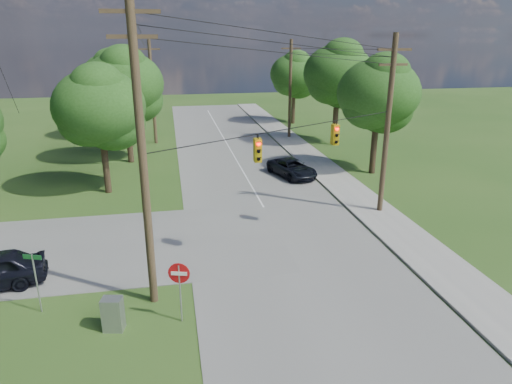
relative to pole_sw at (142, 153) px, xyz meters
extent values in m
plane|color=#2C511B|center=(4.60, -0.40, -6.23)|extent=(140.00, 140.00, 0.00)
cube|color=gray|center=(6.60, 4.60, -6.21)|extent=(10.00, 100.00, 0.03)
cube|color=#ACA9A0|center=(13.30, 4.60, -6.17)|extent=(2.60, 100.00, 0.12)
cylinder|color=brown|center=(0.00, 0.00, -0.23)|extent=(0.32, 0.32, 12.00)
cube|color=brown|center=(0.00, 0.00, 4.87)|extent=(2.00, 0.12, 0.14)
cube|color=brown|center=(0.00, 0.00, 4.07)|extent=(1.70, 0.12, 0.14)
cylinder|color=brown|center=(13.50, 7.60, -0.98)|extent=(0.32, 0.32, 10.50)
cube|color=brown|center=(13.50, 7.60, 3.37)|extent=(2.00, 0.12, 0.14)
cube|color=brown|center=(13.50, 7.60, 2.57)|extent=(1.70, 0.12, 0.14)
cylinder|color=brown|center=(13.50, 29.60, -1.23)|extent=(0.32, 0.32, 10.00)
cube|color=brown|center=(13.50, 29.60, 2.87)|extent=(2.00, 0.12, 0.14)
cylinder|color=brown|center=(-0.40, 29.60, -1.23)|extent=(0.32, 0.32, 10.00)
cube|color=brown|center=(-0.40, 29.60, 2.87)|extent=(2.00, 0.12, 0.14)
cylinder|color=black|center=(6.75, 3.80, 4.12)|extent=(13.52, 7.63, 1.53)
cylinder|color=black|center=(6.75, 3.80, 3.72)|extent=(13.52, 7.63, 1.53)
cylinder|color=black|center=(6.75, 3.80, 3.32)|extent=(13.52, 7.63, 1.53)
cylinder|color=black|center=(13.50, 18.60, 3.12)|extent=(0.03, 22.00, 0.53)
cylinder|color=black|center=(-0.20, 14.80, 3.87)|extent=(0.43, 29.60, 2.03)
cylinder|color=black|center=(13.50, 18.60, 2.72)|extent=(0.03, 22.00, 0.53)
cylinder|color=black|center=(-0.20, 14.80, 3.47)|extent=(0.43, 29.60, 2.03)
cylinder|color=black|center=(6.75, 3.80, -0.03)|extent=(13.52, 7.63, 0.04)
cube|color=gold|center=(4.86, 2.62, -0.75)|extent=(0.32, 0.22, 1.05)
sphere|color=#FF0C05|center=(4.86, 2.48, -0.40)|extent=(0.17, 0.17, 0.17)
cube|color=gold|center=(4.86, 2.86, -0.75)|extent=(0.32, 0.22, 1.05)
sphere|color=#FF0C05|center=(4.86, 3.00, -0.40)|extent=(0.17, 0.17, 0.17)
cube|color=gold|center=(9.45, 5.20, -0.75)|extent=(0.32, 0.22, 1.05)
sphere|color=#FF0C05|center=(9.45, 5.06, -0.40)|extent=(0.17, 0.17, 0.17)
cube|color=gold|center=(9.45, 5.44, -0.75)|extent=(0.32, 0.22, 1.05)
sphere|color=#FF0C05|center=(9.45, 5.58, -0.40)|extent=(0.17, 0.17, 0.17)
cylinder|color=#453222|center=(-3.40, 14.60, -4.65)|extent=(0.45, 0.45, 3.15)
ellipsoid|color=#214D17|center=(-3.40, 14.60, -0.29)|extent=(6.00, 6.00, 4.92)
cylinder|color=#453222|center=(-2.40, 22.60, -4.48)|extent=(0.50, 0.50, 3.50)
ellipsoid|color=#214D17|center=(-2.40, 22.60, 0.37)|extent=(6.40, 6.40, 5.25)
cylinder|color=#453222|center=(-4.40, 32.60, -4.57)|extent=(0.48, 0.47, 3.32)
ellipsoid|color=#214D17|center=(-4.40, 32.60, 0.04)|extent=(6.00, 6.00, 4.92)
cylinder|color=#453222|center=(16.60, 15.60, -4.57)|extent=(0.48, 0.48, 3.32)
ellipsoid|color=#214D17|center=(16.60, 15.60, 0.04)|extent=(6.20, 6.20, 5.08)
cylinder|color=#453222|center=(17.10, 25.60, -4.39)|extent=(0.52, 0.52, 3.67)
ellipsoid|color=#214D17|center=(17.10, 25.60, 0.70)|extent=(6.60, 6.60, 5.41)
cylinder|color=#453222|center=(16.10, 37.60, -4.65)|extent=(0.45, 0.45, 3.15)
ellipsoid|color=#214D17|center=(16.10, 37.60, -0.29)|extent=(5.80, 5.80, 4.76)
imported|color=black|center=(10.10, 15.80, -5.54)|extent=(3.51, 5.14, 1.31)
cube|color=#939698|center=(-1.41, -1.72, -5.57)|extent=(0.82, 0.66, 1.31)
cylinder|color=#939698|center=(1.06, -1.65, -5.04)|extent=(0.06, 0.06, 2.38)
cylinder|color=#BA0C11|center=(1.06, -1.65, -4.17)|extent=(0.80, 0.25, 0.82)
cube|color=white|center=(1.06, -1.68, -4.17)|extent=(0.58, 0.19, 0.14)
cylinder|color=#939698|center=(-4.36, 0.01, -4.98)|extent=(0.06, 0.06, 2.50)
cube|color=#145A26|center=(-4.36, 0.01, -3.83)|extent=(0.72, 0.27, 0.18)
camera|label=1|loc=(1.06, -16.79, 4.11)|focal=32.00mm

